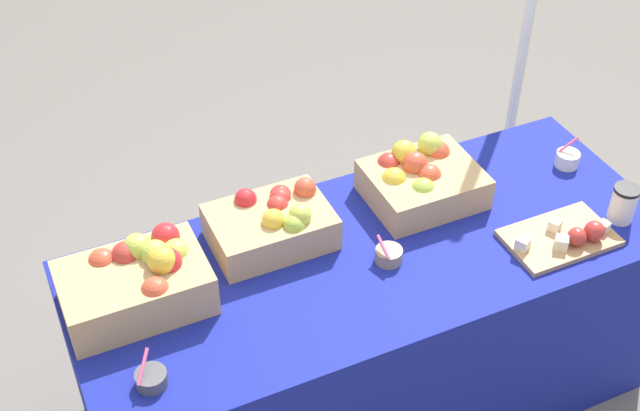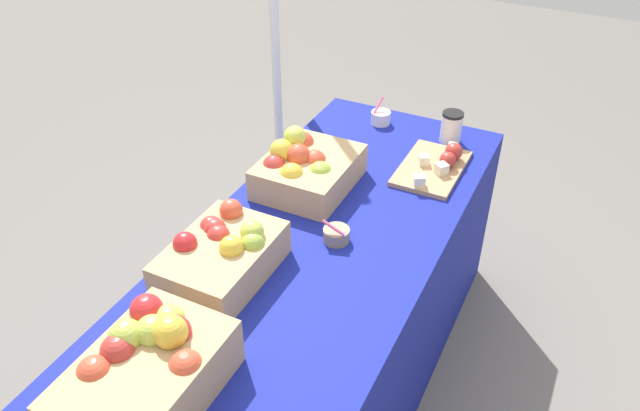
{
  "view_description": "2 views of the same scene",
  "coord_description": "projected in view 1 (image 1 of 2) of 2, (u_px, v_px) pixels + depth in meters",
  "views": [
    {
      "loc": [
        -0.97,
        -1.72,
        2.59
      ],
      "look_at": [
        -0.2,
        -0.03,
        1.02
      ],
      "focal_mm": 48.6,
      "sensor_mm": 36.0,
      "label": 1
    },
    {
      "loc": [
        -1.41,
        -0.71,
        2.01
      ],
      "look_at": [
        0.06,
        0.02,
        0.83
      ],
      "focal_mm": 35.5,
      "sensor_mm": 36.0,
      "label": 2
    }
  ],
  "objects": [
    {
      "name": "sample_bowl_far",
      "position": [
        567.0,
        159.0,
        3.02
      ],
      "size": [
        0.08,
        0.08,
        0.11
      ],
      "color": "silver",
      "rests_on": "table"
    },
    {
      "name": "coffee_cup",
      "position": [
        623.0,
        204.0,
        2.77
      ],
      "size": [
        0.08,
        0.08,
        0.13
      ],
      "color": "silver",
      "rests_on": "table"
    },
    {
      "name": "apple_crate_right",
      "position": [
        421.0,
        179.0,
        2.86
      ],
      "size": [
        0.36,
        0.3,
        0.18
      ],
      "color": "tan",
      "rests_on": "table"
    },
    {
      "name": "sample_bowl_mid",
      "position": [
        389.0,
        255.0,
        2.65
      ],
      "size": [
        0.09,
        0.09,
        0.08
      ],
      "color": "gray",
      "rests_on": "table"
    },
    {
      "name": "apple_crate_middle",
      "position": [
        273.0,
        223.0,
        2.69
      ],
      "size": [
        0.37,
        0.26,
        0.17
      ],
      "color": "tan",
      "rests_on": "table"
    },
    {
      "name": "apple_crate_left",
      "position": [
        139.0,
        279.0,
        2.48
      ],
      "size": [
        0.42,
        0.27,
        0.2
      ],
      "color": "tan",
      "rests_on": "table"
    },
    {
      "name": "table",
      "position": [
        369.0,
        330.0,
        2.94
      ],
      "size": [
        1.9,
        0.76,
        0.74
      ],
      "primitive_type": "cube",
      "color": "navy",
      "rests_on": "ground_plane"
    },
    {
      "name": "cutting_board_front",
      "position": [
        566.0,
        237.0,
        2.72
      ],
      "size": [
        0.34,
        0.22,
        0.08
      ],
      "color": "tan",
      "rests_on": "table"
    },
    {
      "name": "ground_plane",
      "position": [
        366.0,
        398.0,
        3.17
      ],
      "size": [
        10.0,
        10.0,
        0.0
      ],
      "primitive_type": "plane",
      "color": "slate"
    },
    {
      "name": "sample_bowl_near",
      "position": [
        151.0,
        378.0,
        2.29
      ],
      "size": [
        0.09,
        0.09,
        0.1
      ],
      "color": "#4C4C51",
      "rests_on": "table"
    }
  ]
}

